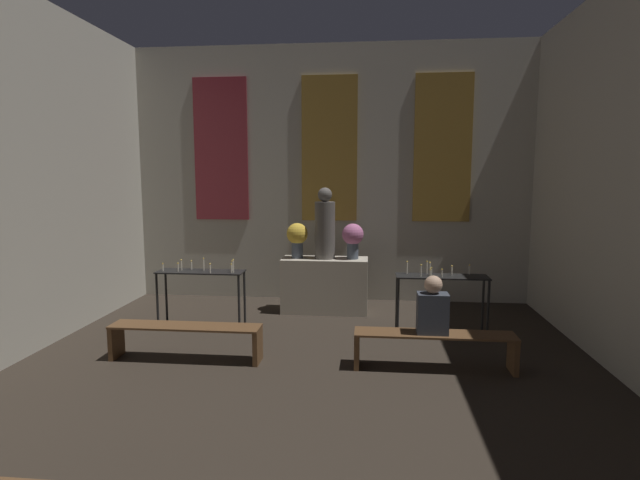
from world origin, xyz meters
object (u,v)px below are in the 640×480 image
Objects in this scene: candle_rack_left at (201,280)px; pew_back_right at (434,343)px; pew_back_left at (186,335)px; flower_vase_left at (297,237)px; flower_vase_right at (353,237)px; altar at (325,285)px; candle_rack_right at (441,285)px; person_seated at (433,308)px; statue at (325,226)px.

candle_rack_left is 3.60m from pew_back_right.
pew_back_left is 1.00× the size of pew_back_right.
flower_vase_left is at bearing 129.65° from pew_back_right.
flower_vase_right reaches higher than pew_back_right.
altar is 1.10× the size of candle_rack_left.
candle_rack_right is 0.69× the size of pew_back_left.
candle_rack_right is 1.44m from pew_back_right.
flower_vase_left reaches higher than pew_back_right.
pew_back_right is (1.99, -2.40, -0.95)m from flower_vase_left.
flower_vase_left and flower_vase_right have the same top height.
person_seated is (1.03, -2.40, -0.53)m from flower_vase_right.
statue reaches higher than candle_rack_right.
pew_back_left is at bearing 180.00° from person_seated.
candle_rack_right reaches higher than pew_back_left.
flower_vase_right reaches higher than altar.
statue is 0.63× the size of pew_back_right.
person_seated is at bearing -50.76° from flower_vase_left.
statue is at bearing 149.70° from candle_rack_right.
candle_rack_right is at bearing -38.36° from flower_vase_right.
candle_rack_right reaches higher than pew_back_right.
flower_vase_left is (-0.47, 0.00, -0.18)m from statue.
person_seated is (3.28, -1.36, 0.02)m from candle_rack_left.
altar is at bearing 57.60° from pew_back_left.
altar is 0.99m from statue.
pew_back_right is (3.05, 0.00, 0.00)m from pew_back_left.
pew_back_right is at bearing 0.00° from pew_back_left.
flower_vase_left is at bearing 180.00° from statue.
statue reaches higher than candle_rack_left.
person_seated is (1.49, -2.40, -0.70)m from statue.
person_seated is (-0.29, -1.36, 0.02)m from candle_rack_right.
pew_back_right is at bearing -57.60° from statue.
statue reaches higher than flower_vase_right.
pew_back_left is at bearing 180.00° from pew_back_right.
pew_back_left and pew_back_right have the same top height.
statue is 3.06m from pew_back_left.
flower_vase_left is 0.93m from flower_vase_right.
person_seated reaches higher than candle_rack_left.
statue is at bearing 122.40° from pew_back_right.
flower_vase_right is 0.31× the size of pew_back_right.
candle_rack_left reaches higher than altar.
candle_rack_left is (-1.78, -1.04, 0.28)m from altar.
statue is at bearing 180.00° from flower_vase_right.
pew_back_right is (1.52, -2.40, -0.13)m from altar.
person_seated is at bearing -58.10° from statue.
candle_rack_right is at bearing 79.28° from pew_back_right.
flower_vase_right is 2.66m from person_seated.
statue is 2.18m from candle_rack_right.
person_seated is at bearing 180.00° from pew_back_right.
flower_vase_right is at bearing 141.64° from candle_rack_right.
altar is at bearing -0.00° from flower_vase_left.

